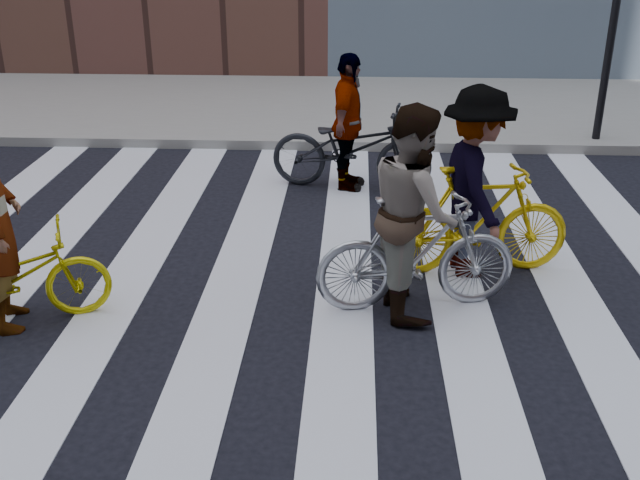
# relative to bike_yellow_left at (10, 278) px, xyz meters

# --- Properties ---
(ground) EXTENTS (100.00, 100.00, 0.00)m
(ground) POSITION_rel_bike_yellow_left_xyz_m (2.40, 0.42, -0.45)
(ground) COLOR black
(ground) RESTS_ON ground
(sidewalk_far) EXTENTS (100.00, 5.00, 0.15)m
(sidewalk_far) POSITION_rel_bike_yellow_left_xyz_m (2.40, 7.92, -0.38)
(sidewalk_far) COLOR gray
(sidewalk_far) RESTS_ON ground
(zebra_crosswalk) EXTENTS (8.25, 10.00, 0.01)m
(zebra_crosswalk) POSITION_rel_bike_yellow_left_xyz_m (2.40, 0.42, -0.44)
(zebra_crosswalk) COLOR silver
(zebra_crosswalk) RESTS_ON ground
(bike_yellow_left) EXTENTS (1.82, 1.17, 0.90)m
(bike_yellow_left) POSITION_rel_bike_yellow_left_xyz_m (0.00, 0.00, 0.00)
(bike_yellow_left) COLOR #CDC20B
(bike_yellow_left) RESTS_ON ground
(bike_silver_mid) EXTENTS (1.93, 0.84, 1.12)m
(bike_silver_mid) POSITION_rel_bike_yellow_left_xyz_m (3.61, 0.47, 0.11)
(bike_silver_mid) COLOR #A6A9B0
(bike_silver_mid) RESTS_ON ground
(bike_yellow_right) EXTENTS (1.97, 0.81, 1.15)m
(bike_yellow_right) POSITION_rel_bike_yellow_left_xyz_m (4.26, 1.26, 0.12)
(bike_yellow_right) COLOR #DDB40C
(bike_yellow_right) RESTS_ON ground
(bike_dark_rear) EXTENTS (2.23, 1.09, 1.12)m
(bike_dark_rear) POSITION_rel_bike_yellow_left_xyz_m (2.97, 3.74, 0.11)
(bike_dark_rear) COLOR black
(bike_dark_rear) RESTS_ON ground
(rider_mid) EXTENTS (0.89, 1.06, 1.94)m
(rider_mid) POSITION_rel_bike_yellow_left_xyz_m (3.56, 0.47, 0.52)
(rider_mid) COLOR slate
(rider_mid) RESTS_ON ground
(rider_right) EXTENTS (0.89, 1.34, 1.93)m
(rider_right) POSITION_rel_bike_yellow_left_xyz_m (4.21, 1.26, 0.52)
(rider_right) COLOR slate
(rider_right) RESTS_ON ground
(rider_rear) EXTENTS (0.61, 1.11, 1.80)m
(rider_rear) POSITION_rel_bike_yellow_left_xyz_m (2.92, 3.74, 0.45)
(rider_rear) COLOR slate
(rider_rear) RESTS_ON ground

